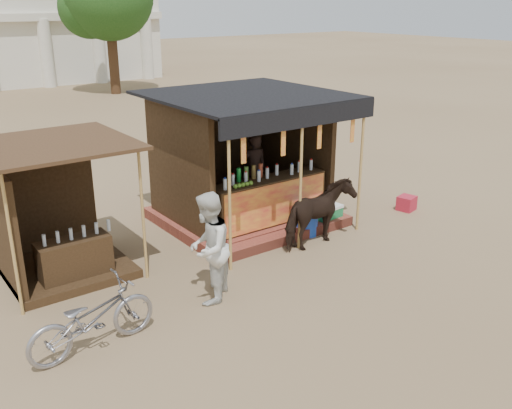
{
  "coord_description": "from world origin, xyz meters",
  "views": [
    {
      "loc": [
        -5.69,
        -6.16,
        4.57
      ],
      "look_at": [
        0.0,
        1.6,
        1.1
      ],
      "focal_mm": 40.0,
      "sensor_mm": 36.0,
      "label": 1
    }
  ],
  "objects": [
    {
      "name": "main_stall",
      "position": [
        1.02,
        3.36,
        1.02
      ],
      "size": [
        3.6,
        3.61,
        2.78
      ],
      "color": "brown",
      "rests_on": "ground"
    },
    {
      "name": "ground",
      "position": [
        0.0,
        0.0,
        0.0
      ],
      "size": [
        120.0,
        120.0,
        0.0
      ],
      "primitive_type": "plane",
      "color": "#846B4C",
      "rests_on": "ground"
    },
    {
      "name": "motorbike",
      "position": [
        -3.5,
        0.61,
        0.49
      ],
      "size": [
        1.9,
        0.8,
        0.97
      ],
      "primitive_type": "imported",
      "rotation": [
        0.0,
        0.0,
        1.66
      ],
      "color": "gray",
      "rests_on": "ground"
    },
    {
      "name": "red_crate",
      "position": [
        4.38,
        1.72,
        0.16
      ],
      "size": [
        0.45,
        0.43,
        0.33
      ],
      "primitive_type": "cube",
      "rotation": [
        0.0,
        0.0,
        0.23
      ],
      "color": "#A61B2D",
      "rests_on": "ground"
    },
    {
      "name": "blue_barrel",
      "position": [
        1.57,
        2.0,
        0.33
      ],
      "size": [
        0.63,
        0.63,
        0.66
      ],
      "primitive_type": "cylinder",
      "rotation": [
        0.0,
        0.0,
        -0.36
      ],
      "color": "#1842B8",
      "rests_on": "ground"
    },
    {
      "name": "cooler",
      "position": [
        2.22,
        2.1,
        0.23
      ],
      "size": [
        0.67,
        0.49,
        0.46
      ],
      "color": "#1B7A41",
      "rests_on": "ground"
    },
    {
      "name": "bystander",
      "position": [
        -1.47,
        0.85,
        0.9
      ],
      "size": [
        1.11,
        1.1,
        1.81
      ],
      "primitive_type": "imported",
      "rotation": [
        0.0,
        0.0,
        3.9
      ],
      "color": "silver",
      "rests_on": "ground"
    },
    {
      "name": "cow",
      "position": [
        1.39,
        1.43,
        0.65
      ],
      "size": [
        1.61,
        0.9,
        1.29
      ],
      "primitive_type": "imported",
      "rotation": [
        0.0,
        0.0,
        1.71
      ],
      "color": "black",
      "rests_on": "ground"
    },
    {
      "name": "secondary_stall",
      "position": [
        -3.17,
        3.24,
        0.85
      ],
      "size": [
        2.4,
        2.4,
        2.38
      ],
      "color": "#3A2615",
      "rests_on": "ground"
    }
  ]
}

